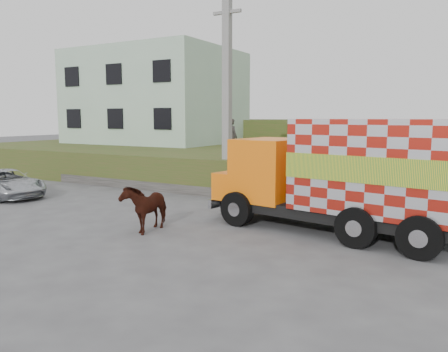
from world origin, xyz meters
The scene contains 10 objects.
ground centered at (0.00, 0.00, 0.00)m, with size 120.00×120.00×0.00m, color #474749.
embankment centered at (0.00, 10.00, 0.75)m, with size 40.00×12.00×1.50m, color #33501A.
embankment_far centered at (0.00, 22.00, 1.50)m, with size 40.00×12.00×3.00m, color #33501A.
retaining_strip centered at (-2.00, 4.20, 0.20)m, with size 16.00×0.50×0.40m, color #595651.
building centered at (-11.00, 13.00, 4.50)m, with size 10.00×8.00×6.00m, color #AAC7AD.
utility_pole centered at (-1.00, 4.60, 4.08)m, with size 1.20×0.30×8.00m.
cargo_truck centered at (4.59, 1.07, 1.61)m, with size 7.28×3.32×3.13m.
cow centered at (-0.38, -1.28, 0.68)m, with size 0.73×1.61×1.36m, color #37190D.
suv centered at (-8.67, 0.11, 0.55)m, with size 1.82×3.94×1.10m, color #9D9FA6.
pedestrian centered at (-1.64, 6.20, 2.32)m, with size 0.59×0.39×1.63m, color #2F2D2A.
Camera 1 is at (7.43, -10.74, 3.17)m, focal length 35.00 mm.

